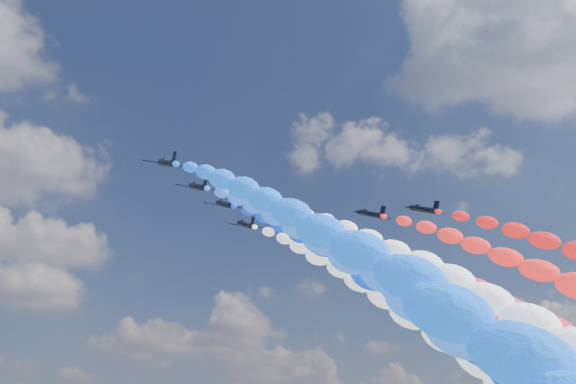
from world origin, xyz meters
TOP-DOWN VIEW (x-y plane):
  - jet_0 at (-30.22, -5.24)m, footprint 9.19×12.23m
  - trail_0 at (-30.22, -54.91)m, footprint 6.05×96.04m
  - jet_1 at (-20.16, 4.42)m, footprint 9.25×12.28m
  - trail_1 at (-20.16, -45.24)m, footprint 6.05×96.04m
  - jet_2 at (-10.78, 12.42)m, footprint 9.43×12.40m
  - trail_2 at (-10.78, -37.25)m, footprint 6.05×96.04m
  - jet_3 at (0.54, 8.52)m, footprint 9.41×12.39m
  - trail_3 at (0.54, -41.15)m, footprint 6.05×96.04m
  - jet_4 at (0.07, 24.41)m, footprint 9.42×12.39m
  - trail_4 at (0.07, -25.25)m, footprint 6.05×96.04m
  - jet_5 at (8.90, 13.60)m, footprint 9.10×12.17m
  - trail_5 at (8.90, -36.07)m, footprint 6.05×96.04m
  - jet_6 at (20.63, 3.31)m, footprint 9.50×12.45m
  - trail_6 at (20.63, -46.35)m, footprint 6.05×96.04m
  - jet_7 at (28.64, -5.15)m, footprint 8.94×12.05m

SIDE VIEW (x-z plane):
  - trail_0 at x=-30.22m, z-range 46.23..101.21m
  - trail_1 at x=-20.16m, z-range 46.23..101.21m
  - trail_2 at x=-10.78m, z-range 46.23..101.21m
  - trail_3 at x=0.54m, z-range 46.23..101.21m
  - trail_4 at x=0.07m, z-range 46.23..101.21m
  - trail_5 at x=8.90m, z-range 46.23..101.21m
  - trail_6 at x=20.63m, z-range 46.23..101.21m
  - jet_0 at x=-30.22m, z-range 96.65..103.19m
  - jet_1 at x=-20.16m, z-range 96.65..103.19m
  - jet_2 at x=-10.78m, z-range 96.65..103.19m
  - jet_3 at x=0.54m, z-range 96.65..103.19m
  - jet_4 at x=0.07m, z-range 96.65..103.19m
  - jet_5 at x=8.90m, z-range 96.65..103.19m
  - jet_6 at x=20.63m, z-range 96.65..103.19m
  - jet_7 at x=28.64m, z-range 96.65..103.19m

